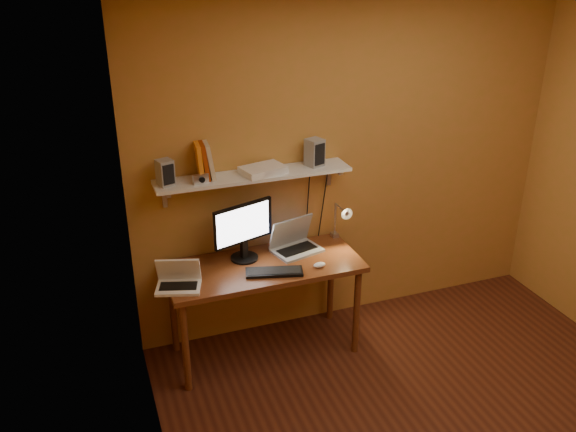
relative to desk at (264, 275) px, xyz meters
name	(u,v)px	position (x,y,z in m)	size (l,w,h in m)	color
room	(478,258)	(0.81, -1.28, 0.64)	(3.44, 3.24, 2.64)	#522515
desk	(264,275)	(0.00, 0.00, 0.00)	(1.40, 0.60, 0.75)	brown
wall_shelf	(254,176)	(0.00, 0.19, 0.69)	(1.40, 0.25, 0.21)	white
monitor	(243,229)	(-0.11, 0.13, 0.33)	(0.46, 0.25, 0.43)	black
laptop	(294,242)	(0.28, 0.14, 0.15)	(0.40, 0.33, 0.25)	gray
netbook	(178,279)	(-0.63, -0.10, 0.14)	(0.34, 0.28, 0.21)	white
keyboard	(274,272)	(0.03, -0.15, 0.10)	(0.40, 0.13, 0.02)	black
mouse	(320,265)	(0.36, -0.17, 0.10)	(0.09, 0.06, 0.03)	white
desk_lamp	(342,218)	(0.66, 0.13, 0.29)	(0.09, 0.23, 0.38)	silver
speaker_left	(165,173)	(-0.62, 0.18, 0.80)	(0.10, 0.10, 0.18)	gray
speaker_right	(315,152)	(0.46, 0.20, 0.81)	(0.11, 0.11, 0.20)	gray
books	(204,161)	(-0.34, 0.22, 0.83)	(0.14, 0.17, 0.25)	orange
shelf_camera	(201,179)	(-0.39, 0.13, 0.74)	(0.11, 0.06, 0.07)	silver
router	(263,170)	(0.06, 0.18, 0.74)	(0.30, 0.20, 0.05)	white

